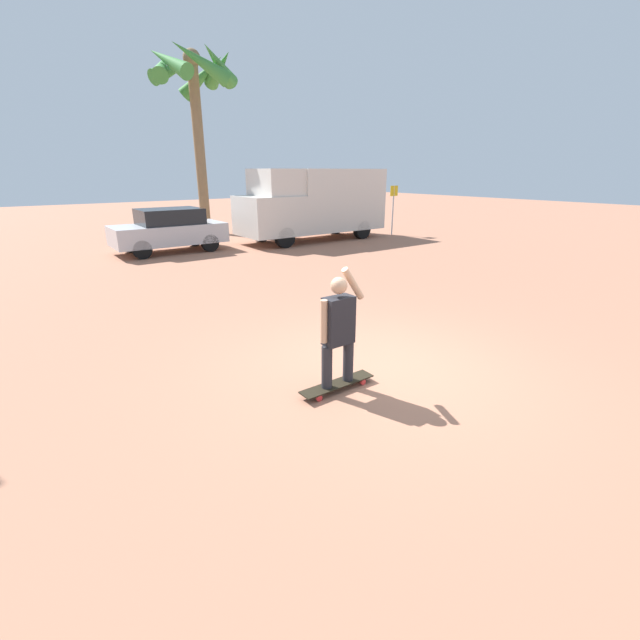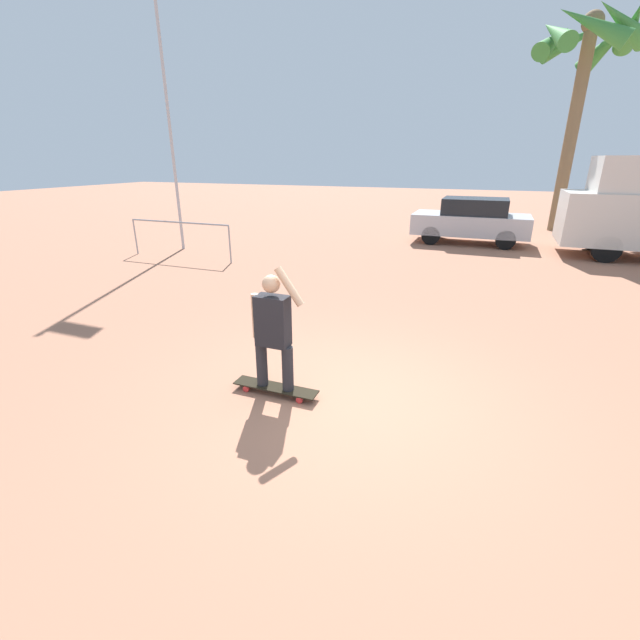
# 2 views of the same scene
# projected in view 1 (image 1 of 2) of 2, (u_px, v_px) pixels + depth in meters

# --- Properties ---
(ground_plane) EXTENTS (80.00, 80.00, 0.00)m
(ground_plane) POSITION_uv_depth(u_px,v_px,m) (380.00, 368.00, 6.34)
(ground_plane) COLOR #A36B51
(skateboard) EXTENTS (1.10, 0.23, 0.10)m
(skateboard) POSITION_uv_depth(u_px,v_px,m) (337.00, 384.00, 5.69)
(skateboard) COLOR black
(skateboard) RESTS_ON ground_plane
(person_skateboarder) EXTENTS (0.68, 0.22, 1.56)m
(person_skateboarder) POSITION_uv_depth(u_px,v_px,m) (338.00, 326.00, 5.42)
(person_skateboarder) COLOR #28282D
(person_skateboarder) RESTS_ON skateboard
(camper_van) EXTENTS (6.29, 2.16, 2.85)m
(camper_van) POSITION_uv_depth(u_px,v_px,m) (315.00, 202.00, 17.69)
(camper_van) COLOR black
(camper_van) RESTS_ON ground_plane
(parked_car_silver) EXTENTS (3.82, 1.77, 1.52)m
(parked_car_silver) POSITION_uv_depth(u_px,v_px,m) (169.00, 230.00, 15.22)
(parked_car_silver) COLOR black
(parked_car_silver) RESTS_ON ground_plane
(palm_tree_near_van) EXTENTS (3.88, 3.91, 7.85)m
(palm_tree_near_van) POSITION_uv_depth(u_px,v_px,m) (194.00, 80.00, 18.31)
(palm_tree_near_van) COLOR brown
(palm_tree_near_van) RESTS_ON ground_plane
(street_sign) EXTENTS (0.44, 0.06, 2.16)m
(street_sign) POSITION_uv_depth(u_px,v_px,m) (393.00, 203.00, 19.18)
(street_sign) COLOR #B7B7BC
(street_sign) RESTS_ON ground_plane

